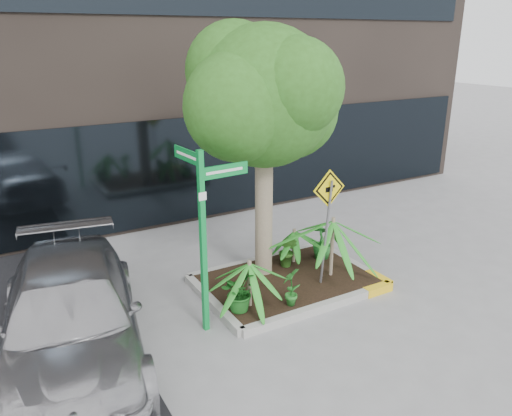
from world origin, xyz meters
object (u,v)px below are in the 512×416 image
tree (264,97)px  parked_car (71,316)px  street_sign_post (204,222)px  cattle_sign (328,209)px

tree → parked_car: bearing=-167.5°
tree → street_sign_post: size_ratio=1.62×
parked_car → street_sign_post: (2.06, -0.21, 1.16)m
cattle_sign → parked_car: bearing=175.9°
parked_car → cattle_sign: size_ratio=2.16×
tree → parked_car: size_ratio=1.01×
tree → parked_car: tree is taller
tree → street_sign_post: (-1.69, -1.05, -1.69)m
parked_car → street_sign_post: 2.37m
parked_car → cattle_sign: (4.45, -0.23, 0.96)m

